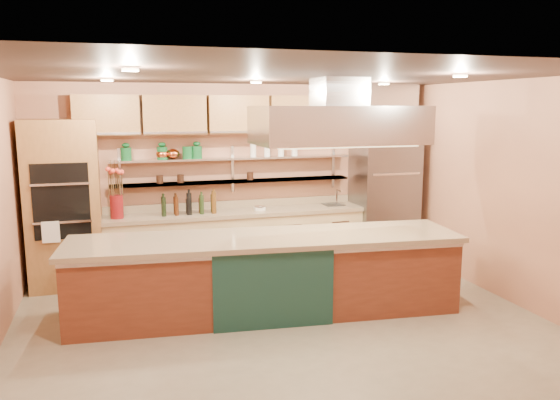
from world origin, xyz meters
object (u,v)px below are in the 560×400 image
object	(u,v)px
copper_kettle	(173,154)
green_canister	(187,153)
refrigerator	(384,196)
island	(266,275)
flower_vase	(117,207)
kitchen_scale	(260,207)

from	to	relation	value
copper_kettle	green_canister	xyz separation A→B (m)	(0.21, 0.00, 0.01)
refrigerator	island	bearing A→B (deg)	-145.05
green_canister	copper_kettle	bearing A→B (deg)	180.00
refrigerator	flower_vase	size ratio (longest dim) A/B	6.52
island	green_canister	xyz separation A→B (m)	(-0.65, 1.93, 1.33)
refrigerator	kitchen_scale	world-z (taller)	refrigerator
flower_vase	kitchen_scale	xyz separation A→B (m)	(2.05, 0.00, -0.12)
kitchen_scale	green_canister	size ratio (longest dim) A/B	0.87
island	flower_vase	xyz separation A→B (m)	(-1.68, 1.71, 0.62)
island	flower_vase	size ratio (longest dim) A/B	14.11
kitchen_scale	copper_kettle	xyz separation A→B (m)	(-1.23, 0.22, 0.82)
refrigerator	flower_vase	world-z (taller)	refrigerator
island	green_canister	bearing A→B (deg)	114.43
flower_vase	copper_kettle	world-z (taller)	copper_kettle
island	green_canister	distance (m)	2.43
flower_vase	green_canister	size ratio (longest dim) A/B	1.82
copper_kettle	green_canister	world-z (taller)	green_canister
refrigerator	flower_vase	xyz separation A→B (m)	(-4.12, 0.01, 0.04)
copper_kettle	refrigerator	bearing A→B (deg)	-3.99
flower_vase	green_canister	xyz separation A→B (m)	(1.03, 0.22, 0.71)
island	kitchen_scale	xyz separation A→B (m)	(0.37, 1.71, 0.50)
copper_kettle	green_canister	bearing A→B (deg)	0.00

